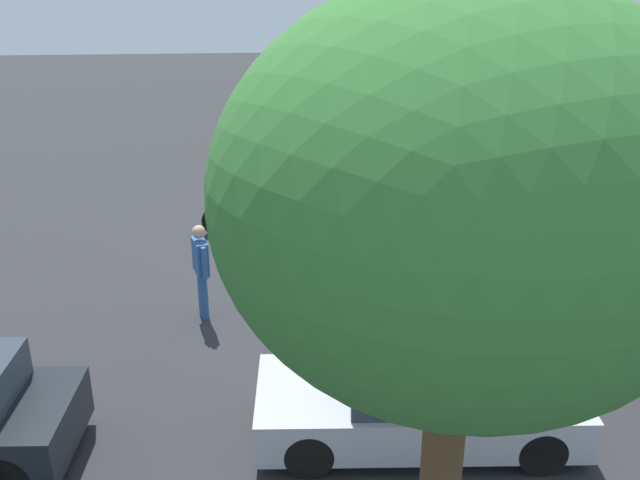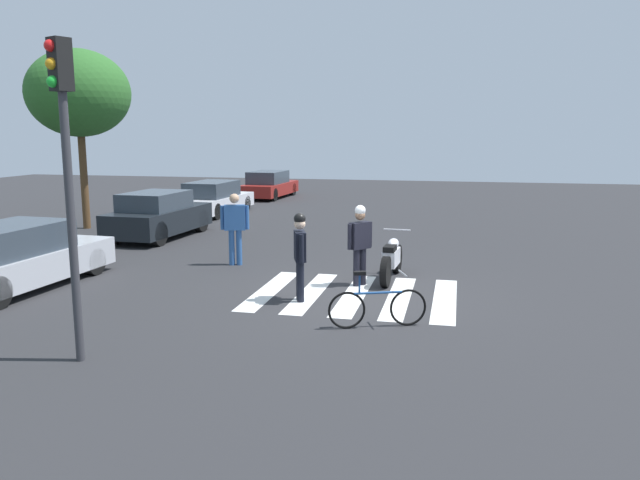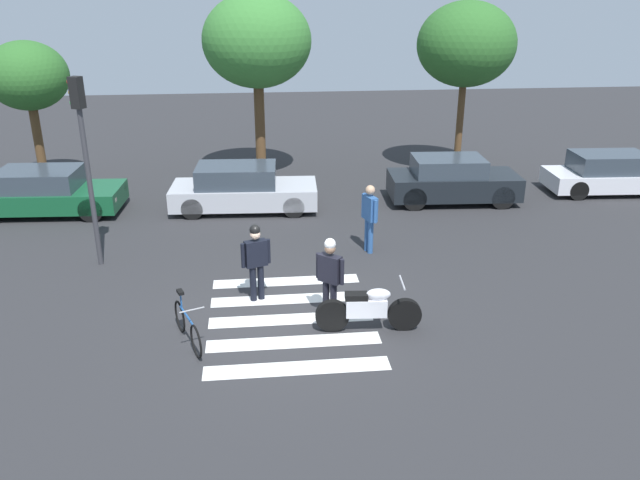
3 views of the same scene
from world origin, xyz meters
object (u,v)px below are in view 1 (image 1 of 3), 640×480
Objects in this scene: leaning_bicycle at (396,214)px; officer_on_foot at (348,215)px; police_motorcycle at (247,215)px; officer_by_motorcycle at (277,202)px; traffic_light_pole at (583,148)px; car_silver_sedan at (423,395)px; pedestrian_bystander at (201,265)px.

officer_on_foot is (1.34, 1.68, 0.64)m from leaning_bicycle.
officer_on_foot reaches higher than police_motorcycle.
traffic_light_pole is at bearing 148.40° from officer_by_motorcycle.
car_silver_sedan is (-0.37, 6.05, -0.34)m from officer_on_foot.
pedestrian_bystander reaches higher than car_silver_sedan.
traffic_light_pole reaches higher than pedestrian_bystander.
car_silver_sedan reaches higher than leaning_bicycle.
officer_by_motorcycle is at bearing -112.85° from pedestrian_bystander.
leaning_bicycle is 5.89m from pedestrian_bystander.
officer_by_motorcycle reaches higher than officer_on_foot.
pedestrian_bystander is at bearing 0.61° from traffic_light_pole.
car_silver_sedan is (-1.84, 6.99, -0.34)m from officer_by_motorcycle.
officer_on_foot is 1.00× the size of officer_by_motorcycle.
leaning_bicycle is 5.40m from traffic_light_pole.
officer_on_foot reaches higher than car_silver_sedan.
car_silver_sedan is 0.99× the size of traffic_light_pole.
leaning_bicycle is (-3.50, -0.13, -0.10)m from police_motorcycle.
traffic_light_pole reaches higher than officer_by_motorcycle.
pedestrian_bystander is (4.21, 4.07, 0.67)m from leaning_bicycle.
car_silver_sedan is (-3.24, 3.66, -0.37)m from pedestrian_bystander.
pedestrian_bystander is 4.90m from car_silver_sedan.
police_motorcycle reaches higher than leaning_bicycle.
car_silver_sedan is at bearing 47.18° from traffic_light_pole.
police_motorcycle is 0.47× the size of traffic_light_pole.
officer_by_motorcycle is at bearing -75.28° from car_silver_sedan.
officer_on_foot is at bearing 144.26° from police_motorcycle.
officer_by_motorcycle reaches higher than leaning_bicycle.
pedestrian_bystander is at bearing -48.50° from car_silver_sedan.
traffic_light_pole is at bearing -132.82° from car_silver_sedan.
officer_by_motorcycle is at bearing 14.83° from leaning_bicycle.
traffic_light_pole reaches higher than leaning_bicycle.
leaning_bicycle is 2.24m from officer_on_foot.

